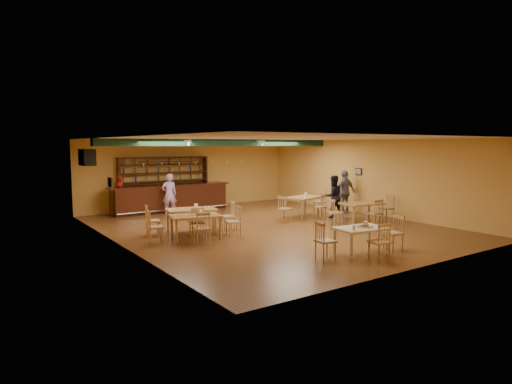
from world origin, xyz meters
TOP-DOWN VIEW (x-y plane):
  - floor at (0.00, 0.00)m, footprint 12.00×12.00m
  - ceiling_beam at (0.00, 2.80)m, footprint 10.00×0.30m
  - track_rail_left at (-1.80, 3.40)m, footprint 0.05×2.50m
  - track_rail_right at (1.40, 3.40)m, footprint 0.05×2.50m
  - ac_unit at (-4.80, 4.20)m, footprint 0.34×0.70m
  - picture_left at (-4.97, 1.00)m, footprint 0.04×0.34m
  - picture_right at (4.97, 0.50)m, footprint 0.04×0.34m
  - bar_counter at (-1.29, 5.15)m, footprint 5.15×0.85m
  - back_bar_hutch at (-1.29, 5.78)m, footprint 3.99×0.40m
  - poinsettia at (-3.41, 5.15)m, footprint 0.36×0.36m
  - dining_table_a at (-2.57, 0.58)m, footprint 1.71×1.27m
  - dining_table_b at (2.41, 0.95)m, footprint 1.76×1.34m
  - dining_table_c at (-2.92, -0.41)m, footprint 1.61×1.17m
  - dining_table_d at (3.25, -1.26)m, footprint 1.55×1.06m
  - near_table at (-0.24, -4.39)m, footprint 1.40×1.00m
  - pizza_tray at (-0.15, -4.39)m, footprint 0.47×0.47m
  - parmesan_shaker at (-0.66, -4.53)m, footprint 0.08×0.08m
  - napkin_stack at (0.08, -4.21)m, footprint 0.21×0.17m
  - pizza_server at (-0.01, -4.34)m, footprint 0.25×0.32m
  - side_plate at (0.27, -4.58)m, footprint 0.25×0.25m
  - patron_bar at (-1.71, 4.33)m, footprint 0.66×0.49m
  - patron_right_a at (3.21, 0.15)m, footprint 0.94×0.82m
  - patron_right_b at (4.45, 0.74)m, footprint 1.04×0.45m

SIDE VIEW (x-z plane):
  - floor at x=0.00m, z-range 0.00..0.00m
  - near_table at x=-0.24m, z-range 0.00..0.69m
  - dining_table_d at x=3.25m, z-range 0.00..0.72m
  - dining_table_c at x=-2.92m, z-range 0.00..0.73m
  - dining_table_a at x=-2.57m, z-range 0.00..0.77m
  - dining_table_b at x=2.41m, z-range 0.00..0.78m
  - bar_counter at x=-1.29m, z-range 0.00..1.13m
  - side_plate at x=0.27m, z-range 0.69..0.71m
  - pizza_tray at x=-0.15m, z-range 0.69..0.71m
  - napkin_stack at x=0.08m, z-range 0.69..0.72m
  - pizza_server at x=-0.01m, z-range 0.71..0.71m
  - parmesan_shaker at x=-0.66m, z-range 0.69..0.80m
  - patron_right_a at x=3.21m, z-range 0.00..1.63m
  - patron_bar at x=-1.71m, z-range 0.00..1.66m
  - patron_right_b at x=4.45m, z-range 0.00..1.76m
  - back_bar_hutch at x=-1.29m, z-range 0.00..2.28m
  - poinsettia at x=-3.41m, z-range 1.13..1.63m
  - picture_left at x=-4.97m, z-range 1.56..1.84m
  - picture_right at x=4.97m, z-range 1.56..1.84m
  - ac_unit at x=-4.80m, z-range 2.11..2.59m
  - ceiling_beam at x=0.00m, z-range 2.75..3.00m
  - track_rail_left at x=-1.80m, z-range 2.92..2.96m
  - track_rail_right at x=1.40m, z-range 2.92..2.96m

